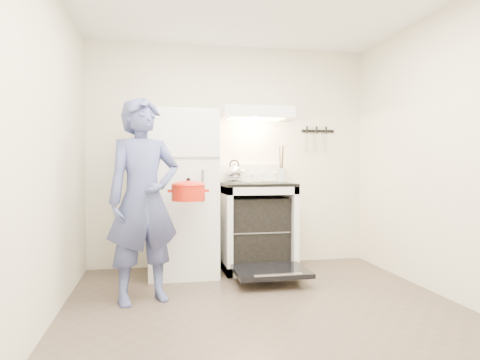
{
  "coord_description": "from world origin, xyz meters",
  "views": [
    {
      "loc": [
        -0.85,
        -3.05,
        1.14
      ],
      "look_at": [
        -0.05,
        1.0,
        1.0
      ],
      "focal_mm": 32.0,
      "sensor_mm": 36.0,
      "label": 1
    }
  ],
  "objects_px": {
    "stove_body": "(257,228)",
    "person": "(144,200)",
    "tea_kettle": "(234,171)",
    "dutch_oven": "(188,193)",
    "refrigerator": "(182,193)"
  },
  "relations": [
    {
      "from": "stove_body",
      "to": "person",
      "type": "bearing_deg",
      "value": -142.82
    },
    {
      "from": "stove_body",
      "to": "tea_kettle",
      "type": "distance_m",
      "value": 0.68
    },
    {
      "from": "dutch_oven",
      "to": "stove_body",
      "type": "bearing_deg",
      "value": 39.44
    },
    {
      "from": "tea_kettle",
      "to": "dutch_oven",
      "type": "height_order",
      "value": "tea_kettle"
    },
    {
      "from": "stove_body",
      "to": "dutch_oven",
      "type": "xyz_separation_m",
      "value": [
        -0.79,
        -0.65,
        0.43
      ]
    },
    {
      "from": "stove_body",
      "to": "person",
      "type": "relative_size",
      "value": 0.54
    },
    {
      "from": "refrigerator",
      "to": "dutch_oven",
      "type": "bearing_deg",
      "value": -88.3
    },
    {
      "from": "person",
      "to": "tea_kettle",
      "type": "bearing_deg",
      "value": 27.7
    },
    {
      "from": "refrigerator",
      "to": "dutch_oven",
      "type": "distance_m",
      "value": 0.63
    },
    {
      "from": "tea_kettle",
      "to": "person",
      "type": "bearing_deg",
      "value": -131.84
    },
    {
      "from": "person",
      "to": "dutch_oven",
      "type": "height_order",
      "value": "person"
    },
    {
      "from": "refrigerator",
      "to": "tea_kettle",
      "type": "relative_size",
      "value": 6.73
    },
    {
      "from": "dutch_oven",
      "to": "tea_kettle",
      "type": "bearing_deg",
      "value": 55.37
    },
    {
      "from": "tea_kettle",
      "to": "person",
      "type": "relative_size",
      "value": 0.15
    },
    {
      "from": "tea_kettle",
      "to": "dutch_oven",
      "type": "bearing_deg",
      "value": -124.63
    }
  ]
}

